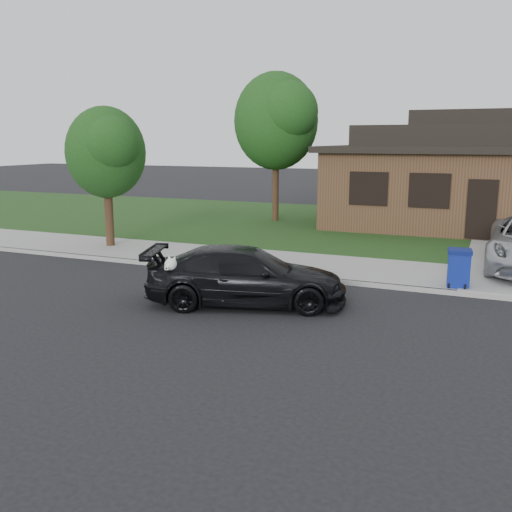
% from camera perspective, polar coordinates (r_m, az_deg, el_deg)
% --- Properties ---
extents(ground, '(120.00, 120.00, 0.00)m').
position_cam_1_polar(ground, '(11.86, -0.17, -6.26)').
color(ground, black).
rests_on(ground, ground).
extents(sidewalk, '(60.00, 3.00, 0.12)m').
position_cam_1_polar(sidewalk, '(16.41, 6.66, -1.09)').
color(sidewalk, gray).
rests_on(sidewalk, ground).
extents(curb, '(60.00, 0.12, 0.12)m').
position_cam_1_polar(curb, '(15.01, 5.06, -2.25)').
color(curb, gray).
rests_on(curb, ground).
extents(lawn, '(60.00, 13.00, 0.13)m').
position_cam_1_polar(lawn, '(24.08, 12.01, 2.79)').
color(lawn, '#193814').
rests_on(lawn, ground).
extents(sedan, '(4.79, 3.09, 1.29)m').
position_cam_1_polar(sedan, '(12.72, -1.05, -2.01)').
color(sedan, black).
rests_on(sedan, ground).
extents(recycling_bin, '(0.61, 0.62, 0.92)m').
position_cam_1_polar(recycling_bin, '(14.64, 19.62, -1.12)').
color(recycling_bin, navy).
rests_on(recycling_bin, sidewalk).
extents(house, '(12.60, 8.60, 4.65)m').
position_cam_1_polar(house, '(25.44, 22.03, 7.36)').
color(house, '#422B1C').
rests_on(house, ground).
extents(tree_0, '(3.78, 3.60, 6.34)m').
position_cam_1_polar(tree_0, '(24.88, 2.27, 13.51)').
color(tree_0, '#332114').
rests_on(tree_0, ground).
extents(tree_2, '(2.73, 2.60, 4.59)m').
position_cam_1_polar(tree_2, '(19.48, -14.67, 10.13)').
color(tree_2, '#332114').
rests_on(tree_2, ground).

